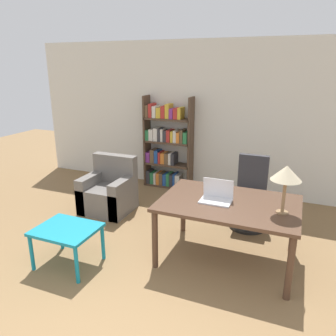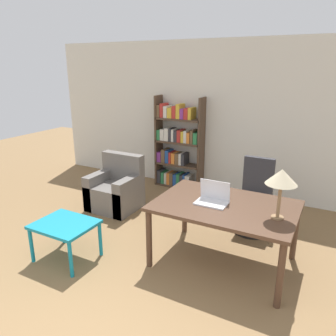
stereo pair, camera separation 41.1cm
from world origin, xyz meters
name	(u,v)px [view 1 (the left image)]	position (x,y,z in m)	size (l,w,h in m)	color
wall_back	(234,120)	(0.00, 4.53, 1.35)	(8.00, 0.06, 2.70)	silver
desk	(229,208)	(0.44, 2.28, 0.67)	(1.58, 1.08, 0.75)	#4C3323
laptop	(217,196)	(0.30, 2.25, 0.81)	(0.36, 0.24, 0.25)	silver
table_lamp	(286,174)	(1.03, 2.20, 1.19)	(0.32, 0.32, 0.53)	olive
office_chair	(250,196)	(0.54, 3.29, 0.45)	(0.54, 0.54, 1.04)	black
side_table_blue	(67,233)	(-1.25, 1.46, 0.41)	(0.69, 0.57, 0.48)	teal
armchair	(109,193)	(-1.64, 2.96, 0.29)	(0.75, 0.69, 0.88)	#66605B
bookshelf	(166,147)	(-1.22, 4.34, 0.79)	(0.92, 0.28, 1.73)	#4C3828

